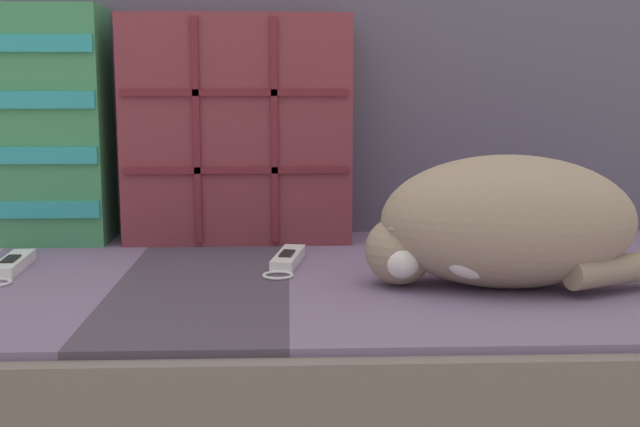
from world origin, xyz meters
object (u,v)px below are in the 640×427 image
object	(u,v)px
couch	(212,383)
game_remote_near	(12,265)
sleeping_cat	(500,225)
game_remote_far	(287,259)
throw_pillow_striped	(3,126)
throw_pillow_quilted	(238,130)

from	to	relation	value
couch	game_remote_near	bearing A→B (deg)	-178.71
sleeping_cat	game_remote_far	world-z (taller)	sleeping_cat
sleeping_cat	game_remote_far	distance (m)	0.36
game_remote_near	game_remote_far	world-z (taller)	same
couch	throw_pillow_striped	bearing A→B (deg)	149.69
throw_pillow_quilted	game_remote_near	world-z (taller)	throw_pillow_quilted
throw_pillow_striped	sleeping_cat	xyz separation A→B (m)	(0.83, -0.38, -0.13)
couch	game_remote_near	size ratio (longest dim) A/B	9.58
sleeping_cat	game_remote_near	size ratio (longest dim) A/B	2.18
game_remote_near	throw_pillow_quilted	bearing A→B (deg)	34.67
throw_pillow_quilted	game_remote_near	bearing A→B (deg)	-145.33
throw_pillow_striped	sleeping_cat	bearing A→B (deg)	-24.37
sleeping_cat	throw_pillow_quilted	bearing A→B (deg)	136.61
game_remote_near	throw_pillow_striped	bearing A→B (deg)	109.50
throw_pillow_striped	game_remote_near	size ratio (longest dim) A/B	2.18
throw_pillow_quilted	game_remote_near	xyz separation A→B (m)	(-0.35, -0.24, -0.20)
throw_pillow_striped	sleeping_cat	size ratio (longest dim) A/B	1.00
game_remote_far	throw_pillow_quilted	bearing A→B (deg)	112.88
throw_pillow_quilted	game_remote_far	world-z (taller)	throw_pillow_quilted
throw_pillow_striped	sleeping_cat	distance (m)	0.92
couch	sleeping_cat	distance (m)	0.54
throw_pillow_striped	game_remote_near	xyz separation A→B (m)	(0.09, -0.24, -0.21)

